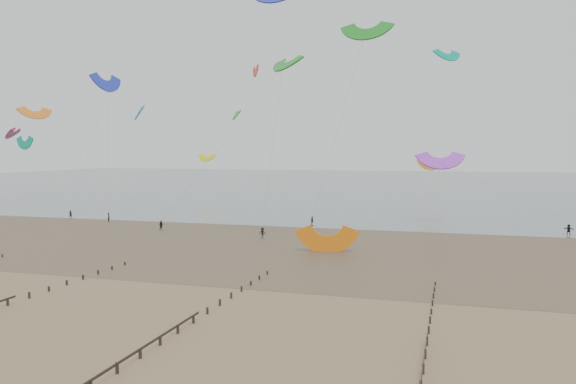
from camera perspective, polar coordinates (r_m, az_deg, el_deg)
The scene contains 7 objects.
ground at distance 53.48m, azimuth -10.44°, elevation -10.66°, with size 500.00×500.00×0.00m, color brown.
sea_and_shore at distance 86.15m, azimuth -2.48°, elevation -4.93°, with size 500.00×665.00×0.03m.
groynes at distance 35.82m, azimuth -18.91°, elevation -17.59°, with size 72.16×50.16×1.00m.
kitesurfer_lead at distance 113.79m, azimuth -17.75°, elevation -2.47°, with size 0.64×0.42×1.77m, color black.
kitesurfers at distance 96.27m, azimuth 17.02°, elevation -3.64°, with size 127.56×25.32×1.84m.
grounded_kite at distance 76.78m, azimuth 3.98°, elevation -6.06°, with size 7.24×3.79×5.51m, color orange, non-canonical shape.
kites_airborne at distance 134.87m, azimuth 4.82°, elevation 7.80°, with size 236.73×117.23×38.55m.
Camera 1 is at (23.50, -46.07, 13.61)m, focal length 35.00 mm.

